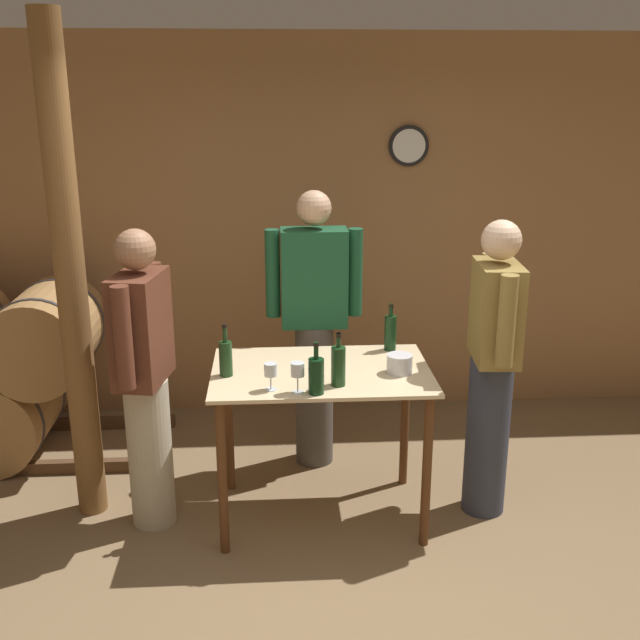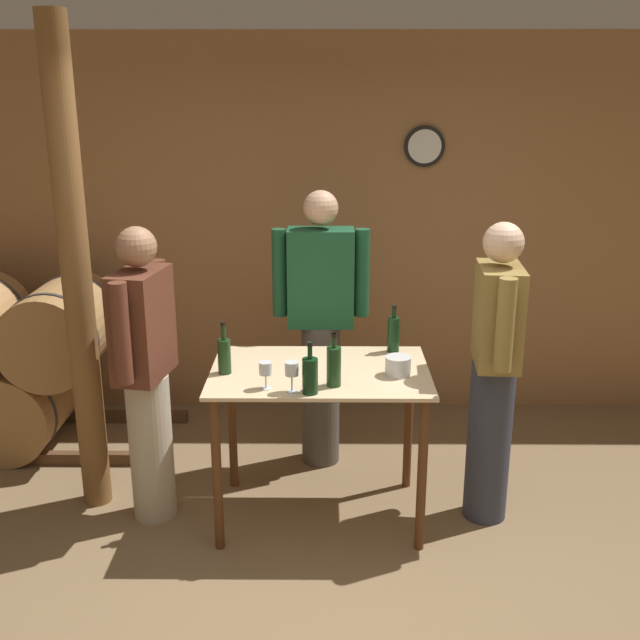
% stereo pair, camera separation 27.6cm
% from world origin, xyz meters
% --- Properties ---
extents(ground_plane, '(14.00, 14.00, 0.00)m').
position_xyz_m(ground_plane, '(0.00, 0.00, 0.00)').
color(ground_plane, brown).
extents(back_wall, '(8.40, 0.08, 2.70)m').
position_xyz_m(back_wall, '(0.00, 2.46, 1.35)').
color(back_wall, '#996B42').
rests_on(back_wall, ground_plane).
extents(tasting_table, '(1.17, 0.77, 0.88)m').
position_xyz_m(tasting_table, '(-0.11, 0.90, 0.73)').
color(tasting_table, beige).
rests_on(tasting_table, ground_plane).
extents(wooden_post, '(0.16, 0.16, 2.70)m').
position_xyz_m(wooden_post, '(-1.42, 1.04, 1.35)').
color(wooden_post, brown).
rests_on(wooden_post, ground_plane).
extents(wine_bottle_far_left, '(0.07, 0.07, 0.28)m').
position_xyz_m(wine_bottle_far_left, '(-0.62, 0.85, 0.98)').
color(wine_bottle_far_left, '#193819').
rests_on(wine_bottle_far_left, tasting_table).
extents(wine_bottle_left, '(0.08, 0.08, 0.27)m').
position_xyz_m(wine_bottle_left, '(-0.16, 0.58, 0.98)').
color(wine_bottle_left, black).
rests_on(wine_bottle_left, tasting_table).
extents(wine_bottle_center, '(0.07, 0.07, 0.28)m').
position_xyz_m(wine_bottle_center, '(-0.04, 0.68, 0.99)').
color(wine_bottle_center, '#193819').
rests_on(wine_bottle_center, tasting_table).
extents(wine_bottle_right, '(0.07, 0.07, 0.28)m').
position_xyz_m(wine_bottle_right, '(0.30, 1.20, 0.99)').
color(wine_bottle_right, black).
rests_on(wine_bottle_right, tasting_table).
extents(wine_glass_near_left, '(0.07, 0.07, 0.14)m').
position_xyz_m(wine_glass_near_left, '(-0.38, 0.64, 0.98)').
color(wine_glass_near_left, silver).
rests_on(wine_glass_near_left, tasting_table).
extents(wine_glass_near_center, '(0.07, 0.07, 0.16)m').
position_xyz_m(wine_glass_near_center, '(-0.25, 0.59, 1.00)').
color(wine_glass_near_center, silver).
rests_on(wine_glass_near_center, tasting_table).
extents(ice_bucket, '(0.14, 0.14, 0.10)m').
position_xyz_m(ice_bucket, '(0.30, 0.83, 0.93)').
color(ice_bucket, silver).
rests_on(ice_bucket, tasting_table).
extents(person_host, '(0.59, 0.24, 1.75)m').
position_xyz_m(person_host, '(-0.11, 1.56, 0.93)').
color(person_host, '#4C4742').
rests_on(person_host, ground_plane).
extents(person_visitor_with_scarf, '(0.29, 0.58, 1.66)m').
position_xyz_m(person_visitor_with_scarf, '(-1.05, 0.89, 0.88)').
color(person_visitor_with_scarf, '#B7AD93').
rests_on(person_visitor_with_scarf, ground_plane).
extents(person_visitor_bearded, '(0.25, 0.59, 1.68)m').
position_xyz_m(person_visitor_bearded, '(0.82, 0.90, 0.89)').
color(person_visitor_bearded, '#333847').
rests_on(person_visitor_bearded, ground_plane).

